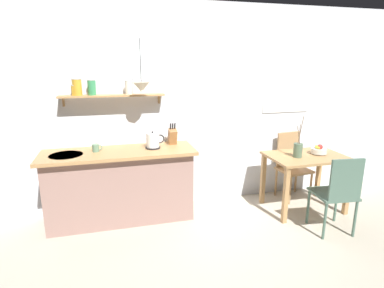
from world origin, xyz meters
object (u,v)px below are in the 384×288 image
twig_vase (298,150)px  electric_kettle (153,141)px  dining_chair_near (338,191)px  knife_block (173,136)px  pendant_lamp (141,87)px  fruit_bowl (319,150)px  dining_chair_far (291,162)px  dining_table (305,164)px  coffee_mug_by_sink (96,148)px

twig_vase → electric_kettle: (-1.82, 0.35, 0.15)m
dining_chair_near → electric_kettle: 2.24m
knife_block → pendant_lamp: size_ratio=0.47×
pendant_lamp → dining_chair_near: bearing=-24.0°
electric_kettle → pendant_lamp: size_ratio=0.44×
pendant_lamp → fruit_bowl: bearing=-6.1°
dining_chair_near → dining_chair_far: size_ratio=0.99×
dining_table → dining_chair_near: dining_chair_near is taller
electric_kettle → coffee_mug_by_sink: (-0.68, 0.02, -0.05)m
dining_table → fruit_bowl: 0.26m
electric_kettle → dining_table: bearing=-9.0°
dining_chair_far → knife_block: knife_block is taller
electric_kettle → coffee_mug_by_sink: bearing=178.1°
dining_table → twig_vase: twig_vase is taller
dining_chair_near → fruit_bowl: (0.22, 0.68, 0.28)m
coffee_mug_by_sink → pendant_lamp: pendant_lamp is taller
fruit_bowl → electric_kettle: electric_kettle is taller
dining_chair_near → coffee_mug_by_sink: coffee_mug_by_sink is taller
fruit_bowl → coffee_mug_by_sink: coffee_mug_by_sink is taller
pendant_lamp → electric_kettle: bearing=25.7°
coffee_mug_by_sink → electric_kettle: bearing=-1.9°
electric_kettle → knife_block: knife_block is taller
dining_table → coffee_mug_by_sink: 2.70m
fruit_bowl → pendant_lamp: pendant_lamp is taller
dining_table → electric_kettle: bearing=171.0°
dining_chair_far → pendant_lamp: 2.45m
dining_chair_far → coffee_mug_by_sink: bearing=-178.2°
dining_chair_near → knife_block: size_ratio=3.33×
dining_chair_near → dining_table: bearing=87.7°
knife_block → coffee_mug_by_sink: knife_block is taller
knife_block → coffee_mug_by_sink: (-0.95, -0.11, -0.06)m
dining_chair_far → coffee_mug_by_sink: size_ratio=8.05×
coffee_mug_by_sink → pendant_lamp: 0.91m
dining_chair_near → knife_block: knife_block is taller
fruit_bowl → twig_vase: bearing=-172.2°
dining_chair_far → coffee_mug_by_sink: (-2.72, -0.09, 0.43)m
knife_block → pendant_lamp: (-0.39, -0.19, 0.65)m
twig_vase → pendant_lamp: size_ratio=0.88×
fruit_bowl → pendant_lamp: bearing=173.9°
dining_chair_far → knife_block: (-1.76, 0.02, 0.50)m
dining_chair_far → electric_kettle: (-2.04, -0.11, 0.48)m
knife_block → coffee_mug_by_sink: 0.96m
electric_kettle → fruit_bowl: bearing=-8.0°
electric_kettle → pendant_lamp: pendant_lamp is taller
dining_chair_near → electric_kettle: (-1.95, 0.98, 0.48)m
electric_kettle → knife_block: (0.27, 0.13, 0.01)m
coffee_mug_by_sink → dining_table: bearing=-7.2°
fruit_bowl → pendant_lamp: size_ratio=0.34×
dining_table → dining_chair_near: (-0.03, -0.67, -0.10)m
twig_vase → dining_chair_far: bearing=64.6°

